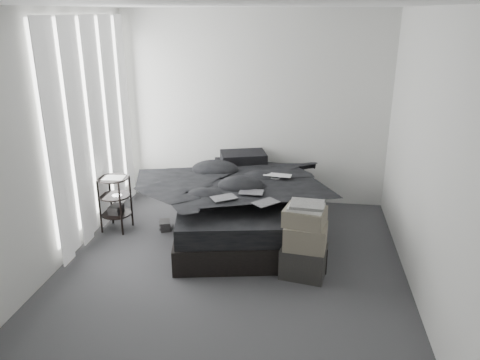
# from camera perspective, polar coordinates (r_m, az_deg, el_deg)

# --- Properties ---
(floor) EXTENTS (3.60, 4.20, 0.01)m
(floor) POSITION_cam_1_polar(r_m,az_deg,el_deg) (4.91, -1.35, -11.45)
(floor) COLOR #37373A
(floor) RESTS_ON ground
(ceiling) EXTENTS (3.60, 4.20, 0.01)m
(ceiling) POSITION_cam_1_polar(r_m,az_deg,el_deg) (4.19, -1.65, 20.53)
(ceiling) COLOR white
(ceiling) RESTS_ON ground
(wall_back) EXTENTS (3.60, 0.01, 2.60)m
(wall_back) POSITION_cam_1_polar(r_m,az_deg,el_deg) (6.40, 1.67, 8.59)
(wall_back) COLOR silver
(wall_back) RESTS_ON ground
(wall_front) EXTENTS (3.60, 0.01, 2.60)m
(wall_front) POSITION_cam_1_polar(r_m,az_deg,el_deg) (2.49, -9.67, -10.63)
(wall_front) COLOR silver
(wall_front) RESTS_ON ground
(wall_left) EXTENTS (0.01, 4.20, 2.60)m
(wall_left) POSITION_cam_1_polar(r_m,az_deg,el_deg) (4.99, -22.36, 3.84)
(wall_left) COLOR silver
(wall_left) RESTS_ON ground
(wall_right) EXTENTS (0.01, 4.20, 2.60)m
(wall_right) POSITION_cam_1_polar(r_m,az_deg,el_deg) (4.45, 22.02, 2.07)
(wall_right) COLOR silver
(wall_right) RESTS_ON ground
(window_left) EXTENTS (0.02, 2.00, 2.30)m
(window_left) POSITION_cam_1_polar(r_m,az_deg,el_deg) (5.74, -17.86, 6.84)
(window_left) COLOR white
(window_left) RESTS_ON wall_left
(curtain_left) EXTENTS (0.06, 2.12, 2.48)m
(curtain_left) POSITION_cam_1_polar(r_m,az_deg,el_deg) (5.73, -17.33, 6.16)
(curtain_left) COLOR white
(curtain_left) RESTS_ON wall_left
(bed) EXTENTS (1.93, 2.34, 0.28)m
(bed) POSITION_cam_1_polar(r_m,az_deg,el_deg) (5.73, 0.57, -5.00)
(bed) COLOR black
(bed) RESTS_ON floor
(mattress) EXTENTS (1.86, 2.26, 0.22)m
(mattress) POSITION_cam_1_polar(r_m,az_deg,el_deg) (5.63, 0.58, -2.67)
(mattress) COLOR black
(mattress) RESTS_ON bed
(duvet) EXTENTS (1.84, 2.03, 0.24)m
(duvet) POSITION_cam_1_polar(r_m,az_deg,el_deg) (5.49, 0.62, -0.63)
(duvet) COLOR black
(duvet) RESTS_ON mattress
(pillow_lower) EXTENTS (0.69, 0.53, 0.14)m
(pillow_lower) POSITION_cam_1_polar(r_m,az_deg,el_deg) (6.32, -0.24, 1.66)
(pillow_lower) COLOR black
(pillow_lower) RESTS_ON mattress
(pillow_upper) EXTENTS (0.68, 0.55, 0.13)m
(pillow_upper) POSITION_cam_1_polar(r_m,az_deg,el_deg) (6.26, 0.41, 2.80)
(pillow_upper) COLOR black
(pillow_upper) RESTS_ON pillow_lower
(laptop) EXTENTS (0.36, 0.26, 0.03)m
(laptop) POSITION_cam_1_polar(r_m,az_deg,el_deg) (5.58, 4.51, 1.09)
(laptop) COLOR silver
(laptop) RESTS_ON duvet
(comic_a) EXTENTS (0.31, 0.29, 0.01)m
(comic_a) POSITION_cam_1_polar(r_m,az_deg,el_deg) (4.97, -1.99, -1.36)
(comic_a) COLOR black
(comic_a) RESTS_ON duvet
(comic_b) EXTENTS (0.27, 0.18, 0.01)m
(comic_b) POSITION_cam_1_polar(r_m,az_deg,el_deg) (5.12, 1.39, -0.63)
(comic_b) COLOR black
(comic_b) RESTS_ON duvet
(comic_c) EXTENTS (0.31, 0.31, 0.01)m
(comic_c) POSITION_cam_1_polar(r_m,az_deg,el_deg) (4.85, 3.17, -1.79)
(comic_c) COLOR black
(comic_c) RESTS_ON duvet
(side_stand) EXTENTS (0.40, 0.40, 0.67)m
(side_stand) POSITION_cam_1_polar(r_m,az_deg,el_deg) (5.92, -14.93, -2.84)
(side_stand) COLOR black
(side_stand) RESTS_ON floor
(papers) EXTENTS (0.27, 0.21, 0.01)m
(papers) POSITION_cam_1_polar(r_m,az_deg,el_deg) (5.78, -15.18, 0.23)
(papers) COLOR white
(papers) RESTS_ON side_stand
(floor_books) EXTENTS (0.18, 0.21, 0.13)m
(floor_books) POSITION_cam_1_polar(r_m,az_deg,el_deg) (5.89, -9.16, -5.41)
(floor_books) COLOR black
(floor_books) RESTS_ON floor
(box_lower) EXTENTS (0.49, 0.42, 0.32)m
(box_lower) POSITION_cam_1_polar(r_m,az_deg,el_deg) (4.86, 7.74, -9.76)
(box_lower) COLOR black
(box_lower) RESTS_ON floor
(box_mid) EXTENTS (0.44, 0.37, 0.25)m
(box_mid) POSITION_cam_1_polar(r_m,az_deg,el_deg) (4.72, 7.99, -6.82)
(box_mid) COLOR #676051
(box_mid) RESTS_ON box_lower
(box_upper) EXTENTS (0.45, 0.40, 0.17)m
(box_upper) POSITION_cam_1_polar(r_m,az_deg,el_deg) (4.64, 7.90, -4.43)
(box_upper) COLOR #676051
(box_upper) RESTS_ON box_mid
(art_book_white) EXTENTS (0.38, 0.32, 0.03)m
(art_book_white) POSITION_cam_1_polar(r_m,az_deg,el_deg) (4.60, 8.08, -3.29)
(art_book_white) COLOR silver
(art_book_white) RESTS_ON box_upper
(art_book_snake) EXTENTS (0.34, 0.28, 0.03)m
(art_book_snake) POSITION_cam_1_polar(r_m,az_deg,el_deg) (4.58, 8.19, -2.98)
(art_book_snake) COLOR silver
(art_book_snake) RESTS_ON art_book_white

